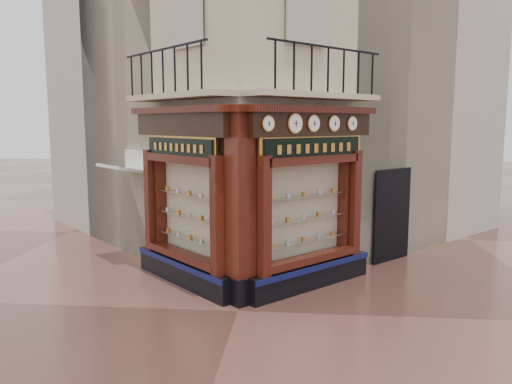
# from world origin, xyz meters

# --- Properties ---
(ground) EXTENTS (80.00, 80.00, 0.00)m
(ground) POSITION_xyz_m (0.00, 0.00, 0.00)
(ground) COLOR #4E2C24
(ground) RESTS_ON ground
(main_building) EXTENTS (11.31, 11.31, 12.00)m
(main_building) POSITION_xyz_m (0.00, 6.16, 6.00)
(main_building) COLOR beige
(main_building) RESTS_ON ground
(neighbour_left) EXTENTS (11.31, 11.31, 11.00)m
(neighbour_left) POSITION_xyz_m (-2.47, 8.63, 5.50)
(neighbour_left) COLOR beige
(neighbour_left) RESTS_ON ground
(neighbour_right) EXTENTS (11.31, 11.31, 11.00)m
(neighbour_right) POSITION_xyz_m (2.47, 8.63, 5.50)
(neighbour_right) COLOR beige
(neighbour_right) RESTS_ON ground
(shopfront_left) EXTENTS (2.86, 2.86, 3.98)m
(shopfront_left) POSITION_xyz_m (-1.41, 1.57, 1.98)
(shopfront_left) COLOR black
(shopfront_left) RESTS_ON ground
(shopfront_right) EXTENTS (2.86, 2.86, 3.98)m
(shopfront_right) POSITION_xyz_m (1.41, 1.57, 1.98)
(shopfront_right) COLOR black
(shopfront_right) RESTS_ON ground
(corner_pilaster) EXTENTS (0.85, 0.85, 3.98)m
(corner_pilaster) POSITION_xyz_m (0.00, 0.50, 1.95)
(corner_pilaster) COLOR black
(corner_pilaster) RESTS_ON ground
(balcony) EXTENTS (5.94, 2.97, 1.03)m
(balcony) POSITION_xyz_m (0.00, 1.49, 4.22)
(balcony) COLOR beige
(balcony) RESTS_ON ground
(clock_a) EXTENTS (0.26, 0.26, 0.31)m
(clock_a) POSITION_xyz_m (0.55, 0.44, 3.62)
(clock_a) COLOR #B47C3C
(clock_a) RESTS_ON ground
(clock_b) EXTENTS (0.32, 0.32, 0.41)m
(clock_b) POSITION_xyz_m (1.06, 0.96, 3.62)
(clock_b) COLOR #B47C3C
(clock_b) RESTS_ON ground
(clock_c) EXTENTS (0.29, 0.29, 0.36)m
(clock_c) POSITION_xyz_m (1.44, 1.34, 3.62)
(clock_c) COLOR #B47C3C
(clock_c) RESTS_ON ground
(clock_d) EXTENTS (0.28, 0.28, 0.35)m
(clock_d) POSITION_xyz_m (1.89, 1.79, 3.62)
(clock_d) COLOR #B47C3C
(clock_d) RESTS_ON ground
(clock_e) EXTENTS (0.26, 0.26, 0.32)m
(clock_e) POSITION_xyz_m (2.32, 2.22, 3.62)
(clock_e) COLOR #B47C3C
(clock_e) RESTS_ON ground
(awning) EXTENTS (1.57, 1.57, 0.25)m
(awning) POSITION_xyz_m (-3.38, 3.17, 0.00)
(awning) COLOR silver
(awning) RESTS_ON ground
(signboard_left) EXTENTS (2.01, 2.01, 0.54)m
(signboard_left) POSITION_xyz_m (-1.46, 1.51, 3.10)
(signboard_left) COLOR #C48839
(signboard_left) RESTS_ON ground
(signboard_right) EXTENTS (2.21, 2.21, 0.59)m
(signboard_right) POSITION_xyz_m (1.46, 1.51, 3.10)
(signboard_right) COLOR #C48839
(signboard_right) RESTS_ON ground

